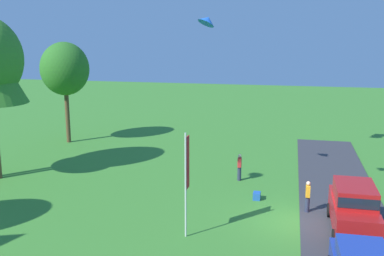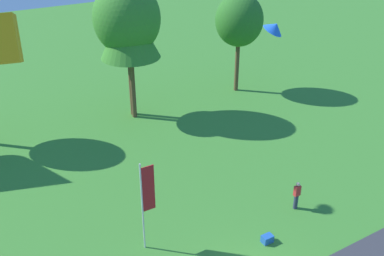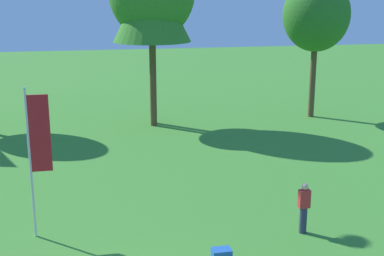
% 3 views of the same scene
% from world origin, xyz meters
% --- Properties ---
extents(ground_plane, '(120.00, 120.00, 0.00)m').
position_xyz_m(ground_plane, '(0.00, 0.00, 0.00)').
color(ground_plane, '#3D842D').
extents(pavement_strip, '(36.00, 4.40, 0.06)m').
position_xyz_m(pavement_strip, '(0.00, -2.42, 0.03)').
color(pavement_strip, '#38383D').
rests_on(pavement_strip, ground).
extents(car_suv_far_end, '(4.61, 2.06, 2.28)m').
position_xyz_m(car_suv_far_end, '(-0.54, -2.57, 1.30)').
color(car_suv_far_end, red).
rests_on(car_suv_far_end, ground).
extents(person_on_lawn, '(0.36, 0.24, 1.71)m').
position_xyz_m(person_on_lawn, '(1.42, -0.58, 0.88)').
color(person_on_lawn, '#2D334C').
rests_on(person_on_lawn, ground).
extents(person_watching_sky, '(0.36, 0.24, 1.71)m').
position_xyz_m(person_watching_sky, '(5.89, 3.46, 0.88)').
color(person_watching_sky, '#2D334C').
rests_on(person_watching_sky, ground).
extents(tree_far_right, '(4.00, 4.00, 8.44)m').
position_xyz_m(tree_far_right, '(12.90, 18.89, 6.21)').
color(tree_far_right, brown).
rests_on(tree_far_right, ground).
extents(flag_banner, '(0.71, 0.08, 4.87)m').
position_xyz_m(flag_banner, '(-2.40, 4.91, 3.08)').
color(flag_banner, silver).
rests_on(flag_banner, ground).
extents(cooler_box, '(0.56, 0.40, 0.40)m').
position_xyz_m(cooler_box, '(2.81, 2.11, 0.20)').
color(cooler_box, blue).
rests_on(cooler_box, ground).
extents(kite_delta_high_right, '(1.49, 1.50, 0.85)m').
position_xyz_m(kite_delta_high_right, '(4.98, 5.42, 9.86)').
color(kite_delta_high_right, blue).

